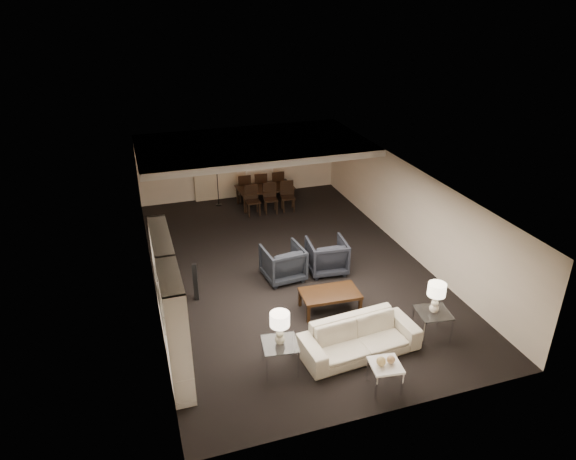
% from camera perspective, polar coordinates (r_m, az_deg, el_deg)
% --- Properties ---
extents(floor, '(11.00, 11.00, 0.00)m').
position_cam_1_polar(floor, '(13.86, 0.00, -4.10)').
color(floor, black).
rests_on(floor, ground).
extents(ceiling, '(7.00, 11.00, 0.02)m').
position_cam_1_polar(ceiling, '(12.81, 0.00, 5.66)').
color(ceiling, silver).
rests_on(ceiling, ground).
extents(wall_back, '(7.00, 0.02, 2.50)m').
position_cam_1_polar(wall_back, '(18.24, -5.39, 7.55)').
color(wall_back, beige).
rests_on(wall_back, ground).
extents(wall_front, '(7.00, 0.02, 2.50)m').
position_cam_1_polar(wall_front, '(8.99, 11.21, -13.68)').
color(wall_front, beige).
rests_on(wall_front, ground).
extents(wall_left, '(0.02, 11.00, 2.50)m').
position_cam_1_polar(wall_left, '(12.76, -15.13, -1.49)').
color(wall_left, beige).
rests_on(wall_left, ground).
extents(wall_right, '(0.02, 11.00, 2.50)m').
position_cam_1_polar(wall_right, '(14.65, 13.14, 2.36)').
color(wall_right, beige).
rests_on(wall_right, ground).
extents(ceiling_soffit, '(7.00, 4.00, 0.20)m').
position_cam_1_polar(ceiling_soffit, '(16.04, -3.91, 9.37)').
color(ceiling_soffit, silver).
rests_on(ceiling_soffit, ceiling).
extents(curtains, '(1.50, 0.12, 2.40)m').
position_cam_1_polar(curtains, '(18.02, -8.13, 7.01)').
color(curtains, beige).
rests_on(curtains, wall_back).
extents(door, '(0.90, 0.05, 2.10)m').
position_cam_1_polar(door, '(18.43, -3.21, 7.16)').
color(door, silver).
rests_on(door, wall_back).
extents(painting, '(0.95, 0.04, 0.65)m').
position_cam_1_polar(painting, '(18.66, 0.97, 9.04)').
color(painting, '#142D38').
rests_on(painting, wall_back).
extents(media_unit, '(0.38, 3.40, 2.35)m').
position_cam_1_polar(media_unit, '(10.53, -12.99, -7.88)').
color(media_unit, white).
rests_on(media_unit, wall_left).
extents(pendant_light, '(0.52, 0.52, 0.24)m').
position_cam_1_polar(pendant_light, '(16.25, -2.83, 7.85)').
color(pendant_light, '#D8591E').
rests_on(pendant_light, ceiling_soffit).
extents(sofa, '(2.52, 1.17, 0.71)m').
position_cam_1_polar(sofa, '(10.80, 7.94, -11.77)').
color(sofa, beige).
rests_on(sofa, floor).
extents(coffee_table, '(1.38, 0.85, 0.48)m').
position_cam_1_polar(coffee_table, '(12.05, 4.65, -7.87)').
color(coffee_table, black).
rests_on(coffee_table, floor).
extents(armchair_left, '(1.06, 1.09, 0.91)m').
position_cam_1_polar(armchair_left, '(13.12, -0.56, -3.66)').
color(armchair_left, black).
rests_on(armchair_left, floor).
extents(armchair_right, '(1.06, 1.09, 0.91)m').
position_cam_1_polar(armchair_right, '(13.48, 4.32, -2.88)').
color(armchair_right, black).
rests_on(armchair_right, floor).
extents(side_table_left, '(0.75, 0.75, 0.63)m').
position_cam_1_polar(side_table_left, '(10.32, -0.89, -13.85)').
color(side_table_left, white).
rests_on(side_table_left, floor).
extents(side_table_right, '(0.76, 0.76, 0.63)m').
position_cam_1_polar(side_table_right, '(11.57, 15.68, -10.04)').
color(side_table_right, silver).
rests_on(side_table_right, floor).
extents(table_lamp_left, '(0.42, 0.42, 0.69)m').
position_cam_1_polar(table_lamp_left, '(9.91, -0.91, -10.90)').
color(table_lamp_left, beige).
rests_on(table_lamp_left, side_table_left).
extents(table_lamp_right, '(0.40, 0.40, 0.69)m').
position_cam_1_polar(table_lamp_right, '(11.20, 16.08, -7.28)').
color(table_lamp_right, beige).
rests_on(table_lamp_right, side_table_right).
extents(marble_table, '(0.62, 0.62, 0.56)m').
position_cam_1_polar(marble_table, '(10.11, 10.67, -15.65)').
color(marble_table, white).
rests_on(marble_table, floor).
extents(gold_gourd_a, '(0.18, 0.18, 0.18)m').
position_cam_1_polar(gold_gourd_a, '(9.83, 10.31, -14.17)').
color(gold_gourd_a, '#D7BA72').
rests_on(gold_gourd_a, marble_table).
extents(gold_gourd_b, '(0.16, 0.16, 0.16)m').
position_cam_1_polar(gold_gourd_b, '(9.92, 11.36, -13.94)').
color(gold_gourd_b, tan).
rests_on(gold_gourd_b, marble_table).
extents(television, '(1.04, 0.14, 0.60)m').
position_cam_1_polar(television, '(11.42, -13.31, -5.80)').
color(television, black).
rests_on(television, media_unit).
extents(vase_blue, '(0.18, 0.18, 0.19)m').
position_cam_1_polar(vase_blue, '(9.60, -12.23, -11.62)').
color(vase_blue, '#222D97').
rests_on(vase_blue, media_unit).
extents(vase_amber, '(0.17, 0.17, 0.18)m').
position_cam_1_polar(vase_amber, '(9.90, -12.98, -6.95)').
color(vase_amber, '#BE813F').
rests_on(vase_amber, media_unit).
extents(floor_speaker, '(0.13, 0.13, 0.97)m').
position_cam_1_polar(floor_speaker, '(12.45, -10.25, -5.70)').
color(floor_speaker, black).
rests_on(floor_speaker, floor).
extents(dining_table, '(1.94, 1.13, 0.67)m').
position_cam_1_polar(dining_table, '(17.58, -2.53, 3.76)').
color(dining_table, black).
rests_on(dining_table, floor).
extents(chair_nl, '(0.47, 0.47, 0.99)m').
position_cam_1_polar(chair_nl, '(16.80, -3.91, 3.25)').
color(chair_nl, black).
rests_on(chair_nl, floor).
extents(chair_nm, '(0.51, 0.51, 0.99)m').
position_cam_1_polar(chair_nm, '(16.94, -1.94, 3.49)').
color(chair_nm, black).
rests_on(chair_nm, floor).
extents(chair_nr, '(0.52, 0.52, 0.99)m').
position_cam_1_polar(chair_nr, '(17.10, -0.01, 3.73)').
color(chair_nr, black).
rests_on(chair_nr, floor).
extents(chair_fl, '(0.47, 0.47, 0.99)m').
position_cam_1_polar(chair_fl, '(17.98, -4.95, 4.74)').
color(chair_fl, black).
rests_on(chair_fl, floor).
extents(chair_fm, '(0.51, 0.51, 0.99)m').
position_cam_1_polar(chair_fm, '(18.11, -3.10, 4.96)').
color(chair_fm, black).
rests_on(chair_fm, floor).
extents(chair_fr, '(0.46, 0.46, 0.99)m').
position_cam_1_polar(chair_fr, '(18.26, -1.27, 5.17)').
color(chair_fr, black).
rests_on(chair_fr, floor).
extents(floor_lamp, '(0.27, 0.27, 1.53)m').
position_cam_1_polar(floor_lamp, '(17.61, -7.83, 5.08)').
color(floor_lamp, black).
rests_on(floor_lamp, floor).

